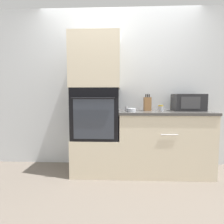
{
  "coord_description": "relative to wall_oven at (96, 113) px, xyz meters",
  "views": [
    {
      "loc": [
        -0.01,
        -2.23,
        1.11
      ],
      "look_at": [
        -0.1,
        0.21,
        0.89
      ],
      "focal_mm": 28.0,
      "sensor_mm": 36.0,
      "label": 1
    }
  ],
  "objects": [
    {
      "name": "condiment_jar_far",
      "position": [
        0.44,
        0.06,
        0.06
      ],
      "size": [
        0.04,
        0.04,
        0.07
      ],
      "color": "silver",
      "rests_on": "counter_unit"
    },
    {
      "name": "microwave",
      "position": [
        1.35,
        0.1,
        0.15
      ],
      "size": [
        0.43,
        0.32,
        0.25
      ],
      "color": "#232326",
      "rests_on": "counter_unit"
    },
    {
      "name": "wall_back",
      "position": [
        0.34,
        0.33,
        0.38
      ],
      "size": [
        8.0,
        0.05,
        2.5
      ],
      "color": "silver",
      "rests_on": "ground_plane"
    },
    {
      "name": "condiment_jar_mid",
      "position": [
        0.94,
        -0.01,
        0.07
      ],
      "size": [
        0.05,
        0.05,
        0.09
      ],
      "color": "silver",
      "rests_on": "counter_unit"
    },
    {
      "name": "oven_cabinet_upper",
      "position": [
        0.0,
        0.0,
        0.72
      ],
      "size": [
        0.67,
        0.6,
        0.73
      ],
      "color": "beige",
      "rests_on": "wall_oven"
    },
    {
      "name": "condiment_jar_near",
      "position": [
        0.94,
        0.08,
        0.07
      ],
      "size": [
        0.06,
        0.06,
        0.09
      ],
      "color": "silver",
      "rests_on": "counter_unit"
    },
    {
      "name": "oven_cabinet_base",
      "position": [
        0.0,
        0.0,
        -0.61
      ],
      "size": [
        0.67,
        0.6,
        0.52
      ],
      "color": "beige",
      "rests_on": "ground_plane"
    },
    {
      "name": "counter_unit",
      "position": [
        0.97,
        0.0,
        -0.42
      ],
      "size": [
        1.29,
        0.63,
        0.9
      ],
      "color": "beige",
      "rests_on": "ground_plane"
    },
    {
      "name": "bowl",
      "position": [
        0.5,
        -0.1,
        0.05
      ],
      "size": [
        0.13,
        0.13,
        0.05
      ],
      "color": "silver",
      "rests_on": "counter_unit"
    },
    {
      "name": "wall_oven",
      "position": [
        0.0,
        0.0,
        0.0
      ],
      "size": [
        0.65,
        0.64,
        0.71
      ],
      "color": "black",
      "rests_on": "oven_cabinet_base"
    },
    {
      "name": "knife_block",
      "position": [
        0.75,
        0.1,
        0.13
      ],
      "size": [
        0.1,
        0.13,
        0.25
      ],
      "color": "olive",
      "rests_on": "counter_unit"
    },
    {
      "name": "ground_plane",
      "position": [
        0.34,
        -0.3,
        -0.87
      ],
      "size": [
        12.0,
        12.0,
        0.0
      ],
      "primitive_type": "plane",
      "color": "#6B6056"
    }
  ]
}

